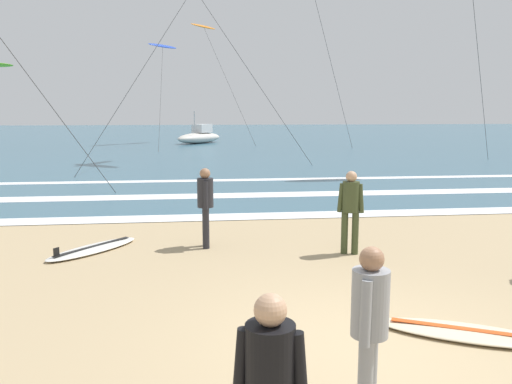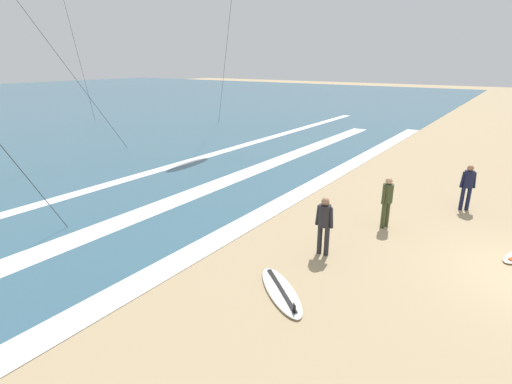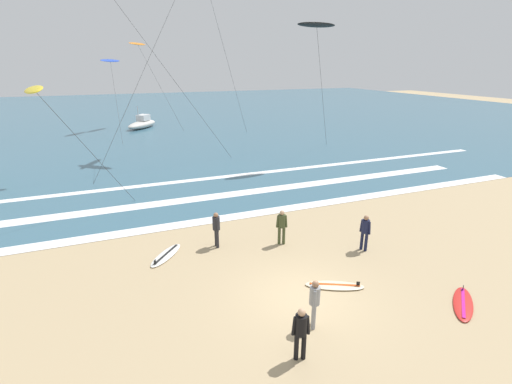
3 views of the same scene
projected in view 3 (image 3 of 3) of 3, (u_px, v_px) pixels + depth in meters
ground_plane at (302, 297)px, 12.71m from camera, size 160.00×160.00×0.00m
ocean_surface at (144, 114)px, 58.51m from camera, size 140.00×90.00×0.01m
wave_foam_shoreline at (213, 220)px, 18.98m from camera, size 42.21×0.85×0.01m
wave_foam_mid_break at (192, 199)px, 21.82m from camera, size 39.21×1.00×0.01m
wave_foam_outer_break at (176, 182)px, 25.02m from camera, size 52.92×0.65×0.01m
surfer_left_far at (301, 329)px, 9.76m from camera, size 0.51×0.32×1.60m
surfer_mid_group at (216, 227)px, 15.92m from camera, size 0.32×0.51×1.60m
surfer_background_far at (365, 230)px, 15.63m from camera, size 0.32×0.50×1.60m
surfer_left_near at (315, 300)px, 10.99m from camera, size 0.33×0.49×1.60m
surfer_right_near at (282, 224)px, 16.17m from camera, size 0.51×0.32×1.60m
surfboard_left_pile at (166, 255)px, 15.42m from camera, size 1.81×2.00×0.25m
surfboard_foreground_flat at (335, 286)px, 13.30m from camera, size 2.15×1.47×0.25m
surfboard_right_spare at (463, 304)px, 12.31m from camera, size 1.97×1.84×0.25m
kite_yellow_high_left at (34, 90)px, 16.43m from camera, size 4.58×3.71×6.71m
kite_blue_mid_center at (110, 61)px, 41.97m from camera, size 2.65×10.16×8.12m
kite_black_far_left at (317, 26)px, 26.36m from camera, size 6.91×6.53×10.40m
kite_orange_distant_high at (138, 44)px, 44.47m from camera, size 5.16×7.27×10.04m
offshore_boat at (142, 124)px, 45.86m from camera, size 4.60×5.11×2.70m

